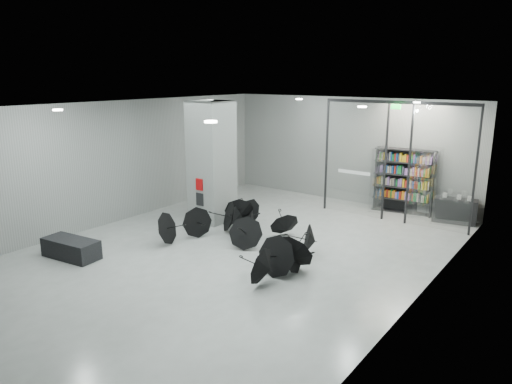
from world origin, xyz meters
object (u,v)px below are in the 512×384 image
Objects in this scene: bench at (71,248)px; shop_counter at (455,211)px; umbrella_cluster at (250,238)px; bookshelf at (404,181)px; column at (212,162)px.

bench is 12.02m from shop_counter.
shop_counter is 7.18m from umbrella_cluster.
umbrella_cluster is (-4.05, -5.93, -0.11)m from shop_counter.
bookshelf is at bearing 164.15° from shop_counter.
column reaches higher than bookshelf.
column is 6.84m from bookshelf.
bench is at bearing -130.33° from bookshelf.
column reaches higher than shop_counter.
umbrella_cluster is at bearing -119.69° from bookshelf.
bench is 0.70× the size of bookshelf.
umbrella_cluster is at bearing 38.08° from bench.
umbrella_cluster reaches higher than shop_counter.
column is at bearing -155.86° from shop_counter.
bookshelf reaches higher than umbrella_cluster.
column is 2.94× the size of shop_counter.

